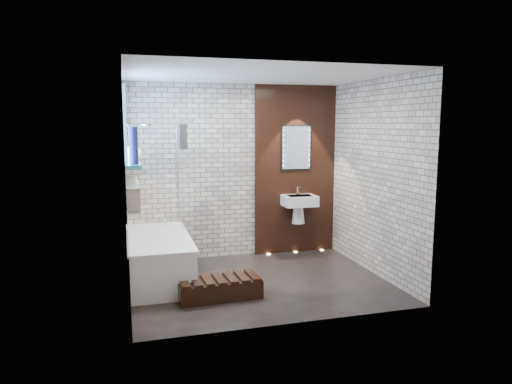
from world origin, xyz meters
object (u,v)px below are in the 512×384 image
object	(u,v)px
bathtub	(159,258)
walnut_step	(219,288)
washbasin	(299,204)
bath_screen	(181,178)
led_mirror	(296,148)

from	to	relation	value
bathtub	walnut_step	world-z (taller)	bathtub
bathtub	washbasin	world-z (taller)	washbasin
bath_screen	washbasin	bearing A→B (deg)	5.78
bath_screen	walnut_step	distance (m)	1.75
bath_screen	led_mirror	world-z (taller)	led_mirror
washbasin	bathtub	bearing A→B (deg)	-163.99
bath_screen	led_mirror	distance (m)	1.89
bath_screen	walnut_step	xyz separation A→B (m)	(0.27, -1.27, -1.17)
washbasin	led_mirror	world-z (taller)	led_mirror
led_mirror	walnut_step	xyz separation A→B (m)	(-1.55, -1.61, -1.54)
bathtub	washbasin	distance (m)	2.32
bathtub	walnut_step	bearing A→B (deg)	-53.02
bathtub	bath_screen	bearing A→B (deg)	51.10
bathtub	led_mirror	xyz separation A→B (m)	(2.17, 0.78, 1.36)
bathtub	walnut_step	xyz separation A→B (m)	(0.62, -0.83, -0.18)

